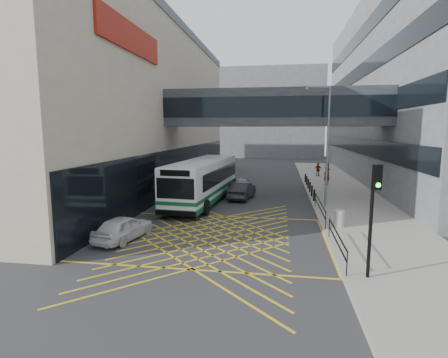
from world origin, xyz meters
The scene contains 18 objects.
ground centered at (0.00, 0.00, 0.00)m, with size 120.00×120.00×0.00m, color #333335.
building_whsmith centered at (-17.98, 16.00, 8.00)m, with size 24.17×42.00×16.00m.
building_far centered at (-2.00, 60.00, 9.00)m, with size 28.00×16.00×18.00m, color slate.
skybridge centered at (3.00, 12.00, 7.50)m, with size 20.00×4.10×3.00m.
pavement centered at (9.00, 15.00, 0.08)m, with size 6.00×54.00×0.16m, color gray.
box_junction centered at (0.00, 0.00, 0.00)m, with size 12.00×9.00×0.01m.
bus centered at (-2.41, 8.79, 1.80)m, with size 3.67×12.17×3.36m.
car_white centered at (-4.50, -1.21, 0.66)m, with size 1.70×4.17×1.33m, color silver.
car_dark centered at (0.45, 10.67, 0.71)m, with size 1.76×4.51×1.41m, color black.
car_silver centered at (-0.17, 14.95, 0.65)m, with size 1.77×4.20×1.31m, color gray.
traffic_light centered at (6.96, -4.60, 2.99)m, with size 0.34×0.52×4.35m.
street_lamp centered at (6.68, 7.96, 5.05)m, with size 1.92×0.80×8.58m.
litter_bin centered at (6.98, 2.59, 0.65)m, with size 0.56×0.56×0.97m, color #ADA89E.
kerb_railings centered at (6.15, 1.78, 0.88)m, with size 0.05×12.54×1.00m.
bollards centered at (6.25, 15.00, 0.61)m, with size 0.14×10.14×0.90m.
pedestrian_a centered at (8.26, 18.58, 1.01)m, with size 0.68×0.48×1.70m, color gray.
pedestrian_b centered at (9.10, 24.25, 0.99)m, with size 0.81×0.47×1.65m, color gray.
pedestrian_c centered at (8.09, 25.16, 0.95)m, with size 0.94×0.45×1.58m, color gray.
Camera 1 is at (3.52, -17.87, 5.76)m, focal length 28.00 mm.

